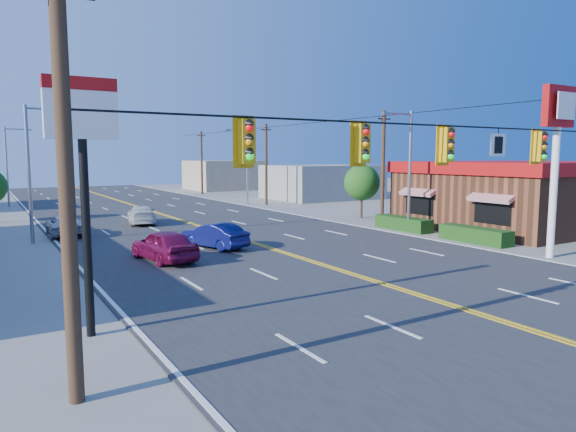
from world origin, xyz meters
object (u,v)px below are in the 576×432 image
pizza_hut_sign (83,153)px  car_blue (214,237)px  signal_span (470,163)px  kfc_pylon (557,137)px  kfc (519,194)px  car_magenta (164,246)px  car_silver (66,226)px  car_white (142,215)px

pizza_hut_sign → car_blue: pizza_hut_sign is taller
signal_span → kfc_pylon: size_ratio=2.86×
pizza_hut_sign → car_blue: bearing=52.4°
kfc → signal_span: bearing=-149.1°
pizza_hut_sign → car_magenta: 11.18m
kfc_pylon → car_blue: (-13.58, 10.95, -5.36)m
kfc_pylon → signal_span: bearing=-160.2°
kfc_pylon → car_magenta: bearing=152.2°
pizza_hut_sign → signal_span: bearing=-20.2°
car_silver → kfc_pylon: bearing=136.7°
kfc → car_silver: (-28.82, 12.06, -1.74)m
signal_span → kfc: signal_span is taller
kfc_pylon → car_silver: 28.78m
pizza_hut_sign → car_silver: pizza_hut_sign is taller
kfc_pylon → car_silver: bearing=134.8°
kfc_pylon → car_blue: size_ratio=2.04×
kfc → car_blue: (-22.47, 2.95, -1.69)m
kfc → car_blue: 22.73m
kfc_pylon → car_silver: kfc_pylon is taller
car_silver → car_magenta: bearing=106.5°
kfc → car_silver: size_ratio=3.54×
pizza_hut_sign → car_blue: 14.53m
pizza_hut_sign → kfc: bearing=14.5°
kfc → car_blue: bearing=172.5°
kfc → car_magenta: kfc is taller
kfc_pylon → car_magenta: size_ratio=1.90×
signal_span → car_white: size_ratio=5.18×
kfc → kfc_pylon: bearing=-138.0°
kfc → kfc_pylon: size_ratio=1.92×
signal_span → car_blue: 15.72m
signal_span → pizza_hut_sign: 11.60m
car_blue → car_white: bearing=-106.2°
car_blue → car_silver: (-6.34, 9.10, -0.05)m
kfc_pylon → pizza_hut_sign: kfc_pylon is taller
kfc_pylon → pizza_hut_sign: bearing=180.0°
kfc_pylon → car_silver: size_ratio=1.85×
signal_span → car_blue: (-2.46, 14.95, -4.20)m
car_silver → kfc: bearing=159.2°
signal_span → kfc_pylon: signal_span is taller
car_magenta → signal_span: bearing=106.2°
car_white → kfc: bearing=158.4°
kfc → pizza_hut_sign: 32.04m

